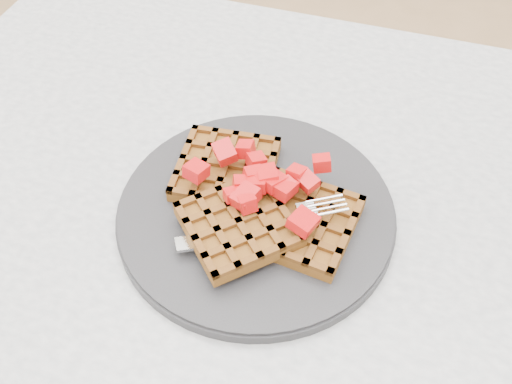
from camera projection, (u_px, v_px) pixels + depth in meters
table at (354, 309)px, 0.66m from camera, size 1.20×0.80×0.75m
plate at (256, 212)px, 0.59m from camera, size 0.29×0.29×0.02m
waffles at (255, 203)px, 0.58m from camera, size 0.21×0.20×0.03m
strawberry_pile at (256, 183)px, 0.56m from camera, size 0.15×0.15×0.02m
fork at (274, 229)px, 0.56m from camera, size 0.17×0.11×0.02m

